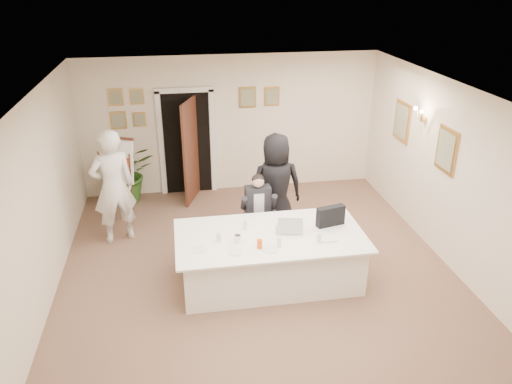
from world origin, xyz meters
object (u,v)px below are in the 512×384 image
(steel_jug, at_px, (238,239))
(laptop, at_px, (288,222))
(paper_stack, at_px, (327,239))
(standing_woman, at_px, (276,187))
(flip_chart, at_px, (124,184))
(standing_man, at_px, (113,187))
(potted_palm, at_px, (127,173))
(seated_man, at_px, (258,211))
(laptop_bag, at_px, (331,216))
(conference_table, at_px, (270,257))
(oj_glass, at_px, (260,244))

(steel_jug, bearing_deg, laptop, 15.60)
(paper_stack, bearing_deg, standing_woman, 104.21)
(flip_chart, xyz_separation_m, steel_jug, (1.75, -2.48, 0.09))
(standing_man, distance_m, potted_palm, 1.65)
(standing_woman, bearing_deg, steel_jug, 59.22)
(seated_man, distance_m, steel_jug, 1.26)
(laptop_bag, relative_size, steel_jug, 3.96)
(laptop, relative_size, laptop_bag, 0.86)
(conference_table, bearing_deg, standing_man, 144.86)
(standing_woman, relative_size, laptop_bag, 4.25)
(flip_chart, bearing_deg, laptop_bag, -34.59)
(laptop_bag, bearing_deg, potted_palm, 123.17)
(oj_glass, bearing_deg, conference_table, 58.15)
(standing_woman, distance_m, paper_stack, 1.69)
(potted_palm, relative_size, steel_jug, 11.02)
(laptop, distance_m, laptop_bag, 0.66)
(seated_man, height_order, standing_man, standing_man)
(conference_table, relative_size, potted_palm, 2.26)
(laptop_bag, bearing_deg, paper_stack, -124.64)
(oj_glass, bearing_deg, seated_man, 80.96)
(standing_man, bearing_deg, steel_jug, 116.00)
(standing_woman, bearing_deg, paper_stack, 103.37)
(flip_chart, xyz_separation_m, standing_man, (-0.09, -0.70, 0.25))
(conference_table, xyz_separation_m, potted_palm, (-2.26, 3.24, 0.21))
(flip_chart, relative_size, standing_man, 0.81)
(conference_table, relative_size, standing_woman, 1.48)
(flip_chart, distance_m, laptop, 3.40)
(seated_man, xyz_separation_m, laptop_bag, (0.95, -0.87, 0.27))
(conference_table, relative_size, laptop_bag, 6.30)
(standing_man, xyz_separation_m, paper_stack, (3.11, -1.92, -0.20))
(laptop_bag, relative_size, oj_glass, 3.35)
(laptop_bag, bearing_deg, laptop, 172.04)
(potted_palm, distance_m, laptop_bag, 4.47)
(seated_man, bearing_deg, conference_table, -96.56)
(conference_table, bearing_deg, laptop, 16.88)
(laptop, xyz_separation_m, oj_glass, (-0.50, -0.43, -0.07))
(laptop, relative_size, paper_stack, 1.41)
(paper_stack, distance_m, steel_jug, 1.28)
(flip_chart, bearing_deg, potted_palm, 91.01)
(paper_stack, bearing_deg, conference_table, 160.38)
(laptop, height_order, oj_glass, laptop)
(seated_man, bearing_deg, standing_woman, 37.19)
(conference_table, relative_size, paper_stack, 10.28)
(standing_woman, bearing_deg, standing_man, -6.90)
(seated_man, distance_m, flip_chart, 2.61)
(flip_chart, relative_size, standing_woman, 0.87)
(flip_chart, xyz_separation_m, standing_woman, (2.61, -0.99, 0.18))
(paper_stack, bearing_deg, potted_palm, 130.79)
(standing_woman, distance_m, oj_glass, 1.80)
(standing_man, height_order, potted_palm, standing_man)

